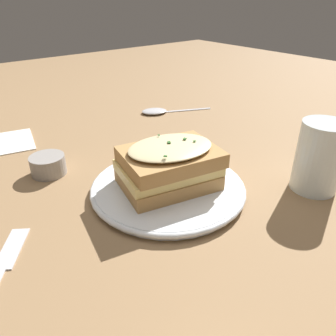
{
  "coord_description": "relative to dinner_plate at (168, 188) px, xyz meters",
  "views": [
    {
      "loc": [
        0.3,
        -0.25,
        0.27
      ],
      "look_at": [
        -0.02,
        0.01,
        0.04
      ],
      "focal_mm": 35.0,
      "sensor_mm": 36.0,
      "label": 1
    }
  ],
  "objects": [
    {
      "name": "ground_plane",
      "position": [
        0.02,
        -0.01,
        -0.01
      ],
      "size": [
        2.4,
        2.4,
        0.0
      ],
      "primitive_type": "plane",
      "color": "olive"
    },
    {
      "name": "water_glass",
      "position": [
        0.13,
        0.18,
        0.05
      ],
      "size": [
        0.07,
        0.07,
        0.11
      ],
      "primitive_type": "cylinder",
      "color": "silver",
      "rests_on": "ground_plane"
    },
    {
      "name": "fork",
      "position": [
        0.01,
        -0.24,
        -0.01
      ],
      "size": [
        0.16,
        0.12,
        0.0
      ],
      "rotation": [
        0.0,
        0.0,
        0.97
      ],
      "color": "silver",
      "rests_on": "ground_plane"
    },
    {
      "name": "sandwich",
      "position": [
        0.0,
        0.0,
        0.04
      ],
      "size": [
        0.13,
        0.15,
        0.07
      ],
      "rotation": [
        0.0,
        0.0,
        4.48
      ],
      "color": "#B2844C",
      "rests_on": "dinner_plate"
    },
    {
      "name": "dinner_plate",
      "position": [
        0.0,
        0.0,
        0.0
      ],
      "size": [
        0.23,
        0.23,
        0.01
      ],
      "color": "white",
      "rests_on": "ground_plane"
    },
    {
      "name": "condiment_pot",
      "position": [
        -0.17,
        -0.12,
        0.01
      ],
      "size": [
        0.06,
        0.06,
        0.03
      ],
      "primitive_type": "cylinder",
      "color": "gray",
      "rests_on": "ground_plane"
    },
    {
      "name": "spoon",
      "position": [
        -0.29,
        0.21,
        -0.0
      ],
      "size": [
        0.1,
        0.17,
        0.01
      ],
      "rotation": [
        0.0,
        0.0,
        2.7
      ],
      "color": "silver",
      "rests_on": "ground_plane"
    },
    {
      "name": "napkin",
      "position": [
        -0.34,
        -0.14,
        -0.01
      ],
      "size": [
        0.13,
        0.12,
        0.0
      ],
      "primitive_type": "cube",
      "rotation": [
        0.0,
        0.0,
        -0.22
      ],
      "color": "white",
      "rests_on": "ground_plane"
    }
  ]
}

